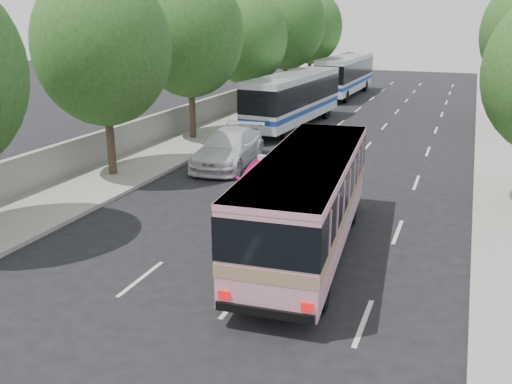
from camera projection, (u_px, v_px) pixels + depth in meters
The scene contains 14 objects.
ground at pixel (234, 260), 15.93m from camera, with size 120.00×120.00×0.00m, color black.
sidewalk_left at pixel (237, 121), 36.55m from camera, with size 4.00×90.00×0.15m, color #9E998E.
low_wall at pixel (213, 107), 36.91m from camera, with size 0.30×90.00×1.50m, color #9E998E.
tree_left_b at pixel (103, 42), 22.30m from camera, with size 5.70×5.70×8.88m.
tree_left_c at pixel (190, 29), 29.35m from camera, with size 6.00×6.00×9.35m.
tree_left_d at pixel (248, 34), 36.54m from camera, with size 5.52×5.52×8.60m.
tree_left_e at pixel (287, 21), 43.33m from camera, with size 6.30×6.30×9.82m.
tree_left_f at pixel (311, 25), 50.61m from camera, with size 5.88×5.88×9.16m.
pink_bus at pixel (308, 193), 15.90m from camera, with size 3.25×9.66×3.03m.
pink_taxi at pixel (265, 182), 20.59m from camera, with size 1.99×4.94×1.68m, color #E8148B.
white_pickup at pixel (229, 148), 25.80m from camera, with size 2.34×5.76×1.67m, color silver.
tour_coach_front at pixel (294, 95), 34.43m from camera, with size 3.16×11.29×3.34m.
tour_coach_rear at pixel (346, 72), 47.66m from camera, with size 2.73×11.58×3.45m.
taxi_roof_sign at pixel (265, 158), 20.30m from camera, with size 0.55×0.18×0.18m, color silver.
Camera 1 is at (5.91, -13.26, 6.87)m, focal length 38.00 mm.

